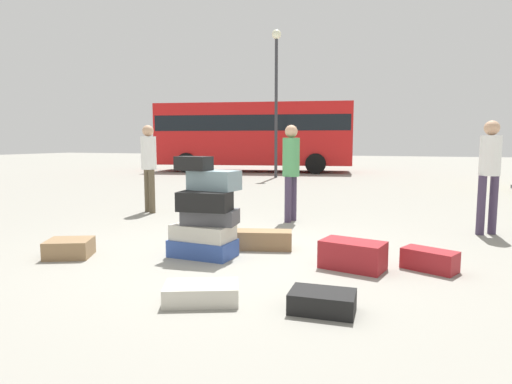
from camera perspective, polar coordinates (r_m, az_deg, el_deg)
ground_plane at (r=5.61m, az=-3.17°, el=-7.96°), size 80.00×80.00×0.00m
suitcase_tower at (r=5.41m, az=-6.56°, el=-3.03°), size 0.83×0.63×1.23m
suitcase_brown_upright_blue at (r=5.87m, az=-23.11°, el=-6.74°), size 0.65×0.61×0.22m
suitcase_black_behind_tower at (r=3.79m, az=8.63°, el=-13.90°), size 0.55×0.38×0.17m
suitcase_cream_left_side at (r=3.99m, az=-7.11°, el=-12.90°), size 0.74×0.60×0.16m
suitcase_maroon_right_side at (r=5.03m, az=12.46°, el=-7.99°), size 0.75×0.53×0.31m
suitcase_maroon_white_trunk at (r=5.22m, az=21.64°, el=-8.22°), size 0.63×0.49×0.23m
suitcase_brown_foreground_far at (r=5.80m, az=0.93°, el=-6.23°), size 0.80×0.49×0.24m
person_bearded_onlooker at (r=7.70m, az=4.57°, el=3.58°), size 0.30×0.34×1.69m
person_tourist_with_camera at (r=8.94m, az=-13.77°, el=3.99°), size 0.30×0.30×1.73m
person_passerby_in_red at (r=7.46m, az=28.11°, el=2.93°), size 0.30×0.30×1.72m
parked_bus at (r=20.83m, az=-0.26°, el=7.74°), size 9.30×4.22×3.15m
lamp_post at (r=17.44m, az=2.65°, el=14.22°), size 0.36×0.36×5.65m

